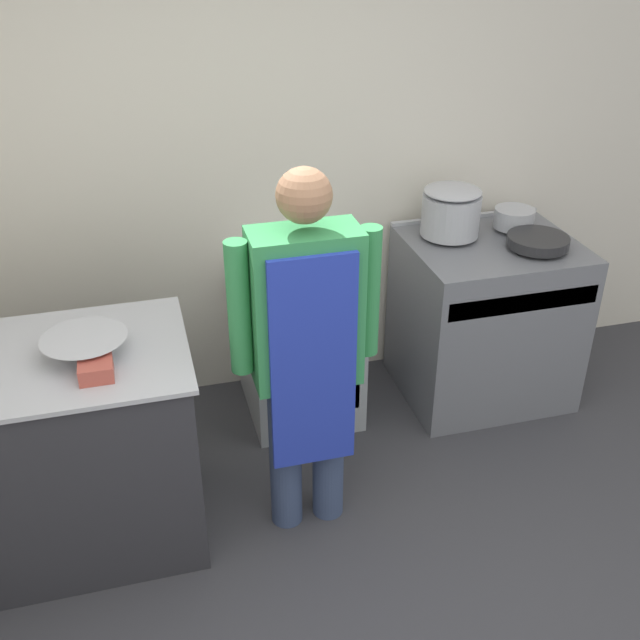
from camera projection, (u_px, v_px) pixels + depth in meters
wall_back at (261, 153)px, 3.81m from camera, size 8.00×0.05×2.70m
prep_counter at (72, 449)px, 3.14m from camera, size 1.04×0.76×0.92m
stove at (484, 319)px, 4.13m from camera, size 0.88×0.75×0.93m
fridge_unit at (300, 345)px, 3.99m from camera, size 0.57×0.63×0.80m
person_cook at (306, 342)px, 2.99m from camera, size 0.61×0.24×1.65m
mixing_bowl at (85, 346)px, 2.90m from camera, size 0.33×0.33×0.08m
plastic_tub at (96, 370)px, 2.77m from camera, size 0.13×0.13×0.06m
stock_pot at (451, 210)px, 3.89m from camera, size 0.31×0.31×0.26m
saute_pan at (538, 241)px, 3.81m from camera, size 0.31×0.31×0.05m
sauce_pot at (514, 218)px, 4.02m from camera, size 0.21×0.21×0.10m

